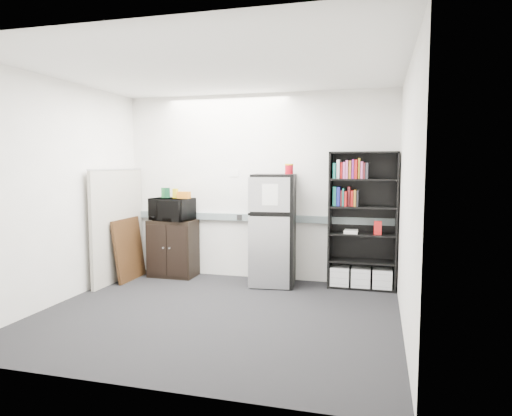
# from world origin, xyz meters

# --- Properties ---
(floor) EXTENTS (4.00, 4.00, 0.00)m
(floor) POSITION_xyz_m (0.00, 0.00, 0.00)
(floor) COLOR black
(floor) RESTS_ON ground
(wall_back) EXTENTS (4.00, 0.02, 2.70)m
(wall_back) POSITION_xyz_m (0.00, 1.75, 1.35)
(wall_back) COLOR silver
(wall_back) RESTS_ON floor
(wall_right) EXTENTS (0.02, 3.50, 2.70)m
(wall_right) POSITION_xyz_m (2.00, 0.00, 1.35)
(wall_right) COLOR silver
(wall_right) RESTS_ON floor
(wall_left) EXTENTS (0.02, 3.50, 2.70)m
(wall_left) POSITION_xyz_m (-2.00, 0.00, 1.35)
(wall_left) COLOR silver
(wall_left) RESTS_ON floor
(ceiling) EXTENTS (4.00, 3.50, 0.02)m
(ceiling) POSITION_xyz_m (0.00, 0.00, 2.70)
(ceiling) COLOR white
(ceiling) RESTS_ON wall_back
(electrical_raceway) EXTENTS (3.92, 0.05, 0.10)m
(electrical_raceway) POSITION_xyz_m (0.00, 1.72, 0.90)
(electrical_raceway) COLOR slate
(electrical_raceway) RESTS_ON wall_back
(wall_note) EXTENTS (0.14, 0.00, 0.10)m
(wall_note) POSITION_xyz_m (-0.35, 1.74, 1.55)
(wall_note) COLOR white
(wall_note) RESTS_ON wall_back
(bookshelf) EXTENTS (0.90, 0.34, 1.85)m
(bookshelf) POSITION_xyz_m (1.53, 1.57, 0.91)
(bookshelf) COLOR black
(bookshelf) RESTS_ON floor
(cubicle_partition) EXTENTS (0.06, 1.30, 1.62)m
(cubicle_partition) POSITION_xyz_m (-1.90, 1.08, 0.81)
(cubicle_partition) COLOR gray
(cubicle_partition) RESTS_ON floor
(cabinet) EXTENTS (0.68, 0.46, 0.85)m
(cabinet) POSITION_xyz_m (-1.24, 1.50, 0.43)
(cabinet) COLOR black
(cabinet) RESTS_ON floor
(microwave) EXTENTS (0.65, 0.49, 0.33)m
(microwave) POSITION_xyz_m (-1.24, 1.48, 1.02)
(microwave) COLOR black
(microwave) RESTS_ON cabinet
(snack_box_a) EXTENTS (0.08, 0.07, 0.15)m
(snack_box_a) POSITION_xyz_m (-1.38, 1.52, 1.26)
(snack_box_a) COLOR #195829
(snack_box_a) RESTS_ON microwave
(snack_box_b) EXTENTS (0.08, 0.07, 0.15)m
(snack_box_b) POSITION_xyz_m (-1.32, 1.52, 1.26)
(snack_box_b) COLOR #0D3C20
(snack_box_b) RESTS_ON microwave
(snack_box_c) EXTENTS (0.08, 0.06, 0.14)m
(snack_box_c) POSITION_xyz_m (-1.19, 1.52, 1.25)
(snack_box_c) COLOR yellow
(snack_box_c) RESTS_ON microwave
(snack_bag) EXTENTS (0.18, 0.11, 0.10)m
(snack_bag) POSITION_xyz_m (-1.03, 1.47, 1.23)
(snack_bag) COLOR orange
(snack_bag) RESTS_ON microwave
(refrigerator) EXTENTS (0.64, 0.67, 1.55)m
(refrigerator) POSITION_xyz_m (0.33, 1.42, 0.77)
(refrigerator) COLOR black
(refrigerator) RESTS_ON floor
(coffee_can) EXTENTS (0.12, 0.12, 0.16)m
(coffee_can) POSITION_xyz_m (0.52, 1.55, 1.63)
(coffee_can) COLOR #9C0713
(coffee_can) RESTS_ON refrigerator
(framed_poster) EXTENTS (0.15, 0.70, 0.90)m
(framed_poster) POSITION_xyz_m (-1.77, 1.14, 0.45)
(framed_poster) COLOR black
(framed_poster) RESTS_ON floor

